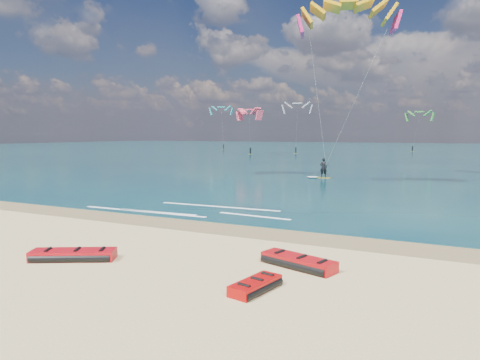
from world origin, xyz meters
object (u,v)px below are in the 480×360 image
object	(u,v)px
packed_kite_left	(73,260)
kitesurfer_main	(335,88)
packed_kite_right	(255,291)
packed_kite_mid	(298,267)

from	to	relation	value
packed_kite_left	kitesurfer_main	distance (m)	29.32
packed_kite_right	packed_kite_mid	bearing A→B (deg)	2.80
packed_kite_right	kitesurfer_main	xyz separation A→B (m)	(-4.26, 27.91, 8.54)
packed_kite_left	packed_kite_mid	world-z (taller)	same
packed_kite_mid	packed_kite_right	distance (m)	2.65
packed_kite_left	kitesurfer_main	size ratio (longest dim) A/B	0.19
packed_kite_left	kitesurfer_main	bearing A→B (deg)	57.20
packed_kite_mid	kitesurfer_main	bearing A→B (deg)	117.45
kitesurfer_main	packed_kite_mid	bearing A→B (deg)	-84.05
packed_kite_mid	packed_kite_right	world-z (taller)	packed_kite_mid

